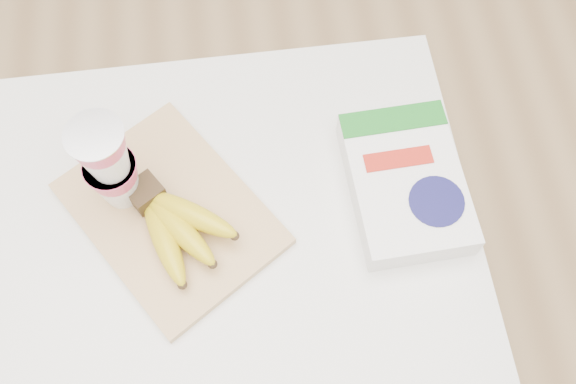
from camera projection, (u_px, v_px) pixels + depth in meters
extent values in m
plane|color=tan|center=(197.00, 359.00, 1.65)|extent=(4.00, 4.00, 0.00)
cube|color=silver|center=(172.00, 323.00, 1.30)|extent=(1.05, 0.70, 0.78)
cube|color=tan|center=(170.00, 213.00, 0.97)|extent=(0.36, 0.39, 0.02)
cube|color=#382816|center=(145.00, 193.00, 0.94)|extent=(0.06, 0.06, 0.03)
ellipsoid|color=gold|center=(164.00, 240.00, 0.92)|extent=(0.08, 0.16, 0.05)
sphere|color=#382816|center=(182.00, 285.00, 0.89)|extent=(0.01, 0.01, 0.01)
ellipsoid|color=gold|center=(179.00, 229.00, 0.92)|extent=(0.12, 0.15, 0.05)
sphere|color=#382816|center=(213.00, 264.00, 0.90)|extent=(0.01, 0.01, 0.01)
ellipsoid|color=gold|center=(190.00, 214.00, 0.92)|extent=(0.15, 0.12, 0.05)
sphere|color=#382816|center=(235.00, 236.00, 0.91)|extent=(0.01, 0.01, 0.01)
cylinder|color=silver|center=(93.00, 134.00, 0.80)|extent=(0.08, 0.08, 0.00)
cube|color=white|center=(405.00, 184.00, 0.97)|extent=(0.17, 0.25, 0.05)
cube|color=#186E1E|center=(393.00, 119.00, 0.98)|extent=(0.16, 0.05, 0.00)
cylinder|color=#141349|center=(437.00, 201.00, 0.92)|extent=(0.08, 0.08, 0.00)
cube|color=#B42114|center=(398.00, 159.00, 0.95)|extent=(0.10, 0.03, 0.00)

